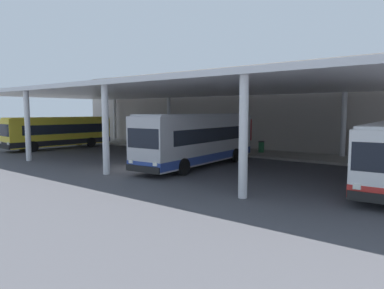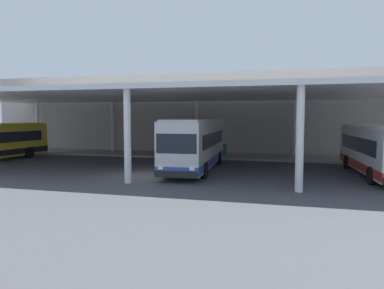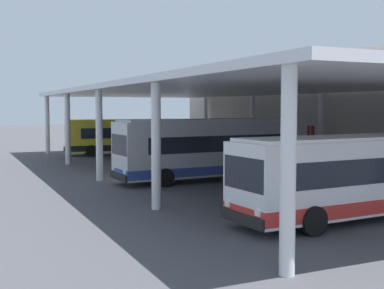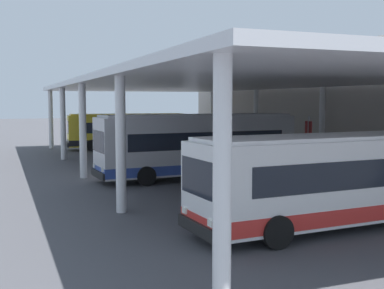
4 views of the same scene
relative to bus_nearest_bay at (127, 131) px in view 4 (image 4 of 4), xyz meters
name	(u,v)px [view 4 (image 4 of 4)]	position (x,y,z in m)	size (l,w,h in m)	color
ground_plane	(127,175)	(15.50, -3.85, -1.66)	(200.00, 200.00, 0.00)	#47474C
platform_kerb	(299,164)	(15.50, 7.90, -1.57)	(42.00, 4.50, 0.18)	gray
station_building_facade	(341,104)	(15.50, 11.15, 2.42)	(48.00, 1.60, 8.14)	#ADA399
canopy_shelter	(214,85)	(15.50, 1.65, 3.63)	(40.00, 17.00, 5.55)	silver
bus_nearest_bay	(127,131)	(0.00, 0.00, 0.00)	(3.28, 10.68, 3.17)	yellow
bus_second_bay	(198,145)	(17.93, -0.41, 0.19)	(3.17, 11.45, 3.57)	#B7B7BC
bus_middle_bay	(337,179)	(29.68, -0.07, 0.00)	(3.13, 10.65, 3.17)	white
bench_waiting	(294,155)	(14.70, 7.97, -0.99)	(1.80, 0.45, 0.92)	brown
trash_bin	(328,160)	(18.47, 8.01, -0.98)	(0.52, 0.52, 0.98)	#236638
banner_sign	(308,139)	(17.64, 7.09, 0.32)	(0.70, 0.12, 3.20)	#B2B2B7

